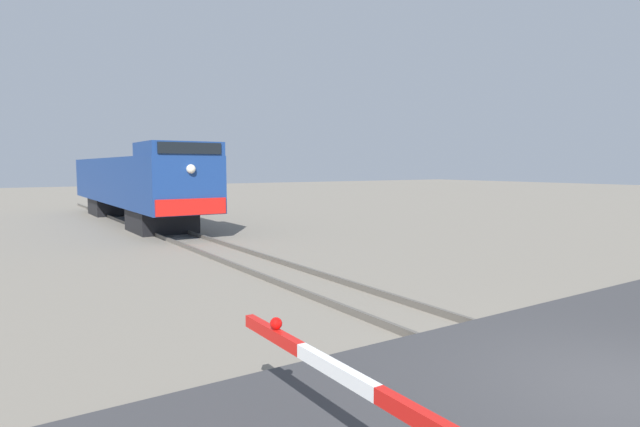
% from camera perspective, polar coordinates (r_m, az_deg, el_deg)
% --- Properties ---
extents(ground_plane, '(160.00, 160.00, 0.00)m').
position_cam_1_polar(ground_plane, '(8.02, 31.75, -17.38)').
color(ground_plane, gray).
extents(rail_track_left, '(0.08, 80.00, 0.15)m').
position_cam_1_polar(rail_track_left, '(7.39, 29.30, -18.60)').
color(rail_track_left, '#59544C').
rests_on(rail_track_left, ground_plane).
extents(road_surface, '(36.00, 6.39, 0.15)m').
position_cam_1_polar(road_surface, '(7.99, 31.78, -16.88)').
color(road_surface, '#38383A').
rests_on(road_surface, ground_plane).
extents(locomotive, '(2.97, 18.42, 3.95)m').
position_cam_1_polar(locomotive, '(29.17, -19.82, 3.17)').
color(locomotive, black).
rests_on(locomotive, ground_plane).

